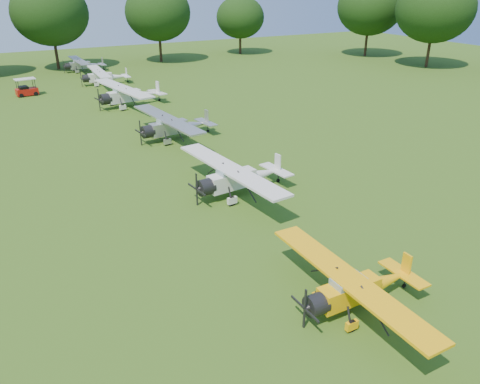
% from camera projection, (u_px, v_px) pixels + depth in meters
% --- Properties ---
extents(ground, '(160.00, 160.00, 0.00)m').
position_uv_depth(ground, '(250.00, 217.00, 27.47)').
color(ground, '#2E5415').
rests_on(ground, ground).
extents(tree_belt, '(137.36, 130.27, 14.52)m').
position_uv_depth(tree_belt, '(306.00, 72.00, 25.79)').
color(tree_belt, '#2F1F12').
rests_on(tree_belt, ground).
extents(aircraft_2, '(5.84, 9.27, 1.83)m').
position_uv_depth(aircraft_2, '(357.00, 286.00, 19.47)').
color(aircraft_2, '#F8AF0A').
rests_on(aircraft_2, ground).
extents(aircraft_3, '(6.75, 10.73, 2.11)m').
position_uv_depth(aircraft_3, '(238.00, 176.00, 29.94)').
color(aircraft_3, silver).
rests_on(aircraft_3, ground).
extents(aircraft_4, '(6.87, 10.92, 2.14)m').
position_uv_depth(aircraft_4, '(174.00, 125.00, 40.32)').
color(aircraft_4, '#B4B3B8').
rests_on(aircraft_4, ground).
extents(aircraft_5, '(7.50, 11.87, 2.33)m').
position_uv_depth(aircraft_5, '(129.00, 94.00, 50.71)').
color(aircraft_5, silver).
rests_on(aircraft_5, ground).
extents(aircraft_6, '(6.28, 9.99, 1.97)m').
position_uv_depth(aircraft_6, '(104.00, 76.00, 61.29)').
color(aircraft_6, silver).
rests_on(aircraft_6, ground).
extents(aircraft_7, '(6.09, 9.67, 1.91)m').
position_uv_depth(aircraft_7, '(83.00, 64.00, 69.84)').
color(aircraft_7, '#B4B3B8').
rests_on(aircraft_7, ground).
extents(golf_cart, '(2.54, 1.76, 2.02)m').
position_uv_depth(golf_cart, '(26.00, 90.00, 55.55)').
color(golf_cart, '#AD140C').
rests_on(golf_cart, ground).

